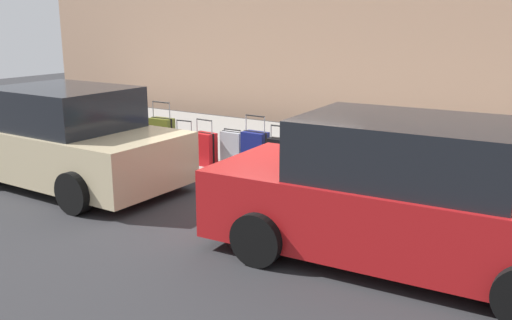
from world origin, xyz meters
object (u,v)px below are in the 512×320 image
Objects in this scene: parked_car_red_0 at (405,197)px; suitcase_teal_3 at (364,169)px; suitcase_red_2 at (395,176)px; suitcase_black_6 at (279,158)px; parked_car_beige_1 at (66,140)px; bollard_post at (109,134)px; suitcase_silver_1 at (427,181)px; suitcase_teal_10 at (185,148)px; suitcase_olive_11 at (162,138)px; suitcase_red_9 at (205,149)px; suitcase_olive_4 at (336,171)px; suitcase_maroon_5 at (306,162)px; fire_hydrant at (137,131)px; suitcase_navy_0 at (466,186)px; suitcase_silver_8 at (232,150)px; suitcase_navy_7 at (255,152)px.

suitcase_teal_3 is at bearing -56.86° from parked_car_red_0.
suitcase_red_2 is 1.03× the size of suitcase_black_6.
bollard_post is at bearing -62.33° from parked_car_beige_1.
suitcase_black_6 is (2.50, 0.05, 0.03)m from suitcase_silver_1.
suitcase_teal_10 is 0.55m from suitcase_olive_11.
suitcase_teal_3 reaches higher than suitcase_red_2.
suitcase_red_9 is 0.19× the size of parked_car_red_0.
suitcase_olive_4 is 0.87× the size of bollard_post.
suitcase_teal_10 is (4.61, 0.04, -0.05)m from suitcase_silver_1.
suitcase_silver_1 is 0.68× the size of suitcase_maroon_5.
suitcase_red_2 is 1.67× the size of suitcase_olive_4.
fire_hydrant is (0.73, -0.06, 0.05)m from suitcase_olive_11.
parked_car_red_0 is at bearing 83.40° from suitcase_navy_0.
fire_hydrant is 0.70m from bollard_post.
parked_car_beige_1 is at bearing 117.67° from bollard_post.
suitcase_red_9 is 1.05m from suitcase_olive_11.
suitcase_navy_0 is 0.91× the size of suitcase_black_6.
suitcase_silver_1 is 0.73× the size of suitcase_red_2.
suitcase_silver_8 reaches higher than suitcase_olive_4.
parked_car_red_0 reaches higher than suitcase_silver_8.
suitcase_navy_0 is 1.21× the size of suitcase_silver_1.
suitcase_teal_10 is at bearing -4.08° from suitcase_red_9.
suitcase_olive_11 is (2.64, 0.01, 0.05)m from suitcase_black_6.
suitcase_olive_4 is at bearing -178.16° from bollard_post.
suitcase_maroon_5 is at bearing -179.97° from suitcase_olive_11.
bollard_post is 7.10m from parked_car_red_0.
suitcase_olive_11 is 0.24× the size of parked_car_red_0.
suitcase_navy_0 is 1.28× the size of bollard_post.
suitcase_maroon_5 is at bearing -179.66° from suitcase_red_9.
suitcase_silver_1 is 0.82× the size of fire_hydrant.
suitcase_red_2 is 4.65m from suitcase_olive_11.
suitcase_teal_10 is (4.12, 0.05, -0.05)m from suitcase_red_2.
suitcase_black_6 is (1.03, 0.07, 0.09)m from suitcase_olive_4.
suitcase_teal_10 is (3.62, 0.04, -0.10)m from suitcase_teal_3.
suitcase_red_2 is at bearing -178.04° from suitcase_black_6.
suitcase_teal_10 is 0.19× the size of parked_car_beige_1.
suitcase_maroon_5 is 0.98× the size of suitcase_navy_7.
suitcase_teal_10 is (0.51, -0.04, -0.04)m from suitcase_red_9.
suitcase_teal_10 is at bearing 1.16° from suitcase_navy_0.
suitcase_red_2 is 1.12× the size of fire_hydrant.
suitcase_silver_8 is 2.32m from fire_hydrant.
suitcase_silver_8 is (2.10, -0.05, 0.08)m from suitcase_olive_4.
suitcase_maroon_5 reaches higher than suitcase_olive_4.
parked_car_red_0 is (-6.18, 1.98, 0.22)m from fire_hydrant.
suitcase_silver_1 is 0.66× the size of suitcase_navy_7.
suitcase_navy_0 is at bearing -161.59° from parked_car_beige_1.
suitcase_teal_3 is 0.50m from suitcase_olive_4.
suitcase_olive_11 reaches higher than suitcase_olive_4.
suitcase_maroon_5 is 1.55× the size of bollard_post.
suitcase_black_6 is at bearing 3.79° from suitcase_olive_4.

